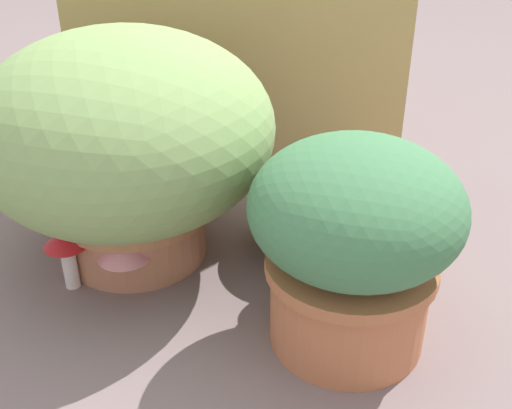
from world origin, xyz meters
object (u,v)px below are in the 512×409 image
Objects in this scene: leafy_planter at (354,239)px; mushroom_ornament_red at (66,243)px; cat at (307,209)px; mushroom_ornament_pink at (124,248)px; grass_planter at (126,138)px.

leafy_planter is 0.59m from mushroom_ornament_red.
cat is 2.68× the size of mushroom_ornament_pink.
mushroom_ornament_pink is 0.12m from mushroom_ornament_red.
mushroom_ornament_red reaches higher than mushroom_ornament_pink.
grass_planter is at bearing 89.58° from mushroom_ornament_pink.
grass_planter is at bearing 146.03° from leafy_planter.
leafy_planter is (0.43, -0.29, -0.06)m from grass_planter.
mushroom_ornament_pink is (-0.00, -0.13, -0.18)m from grass_planter.
grass_planter is 0.53m from leafy_planter.
cat is (-0.05, 0.27, -0.10)m from leafy_planter.
mushroom_ornament_red is at bearing 163.22° from leafy_planter.
mushroom_ornament_pink is (-0.38, -0.11, -0.02)m from cat.
mushroom_ornament_pink is at bearing -163.66° from cat.
mushroom_ornament_pink is 0.98× the size of mushroom_ornament_red.
grass_planter reaches higher than mushroom_ornament_pink.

